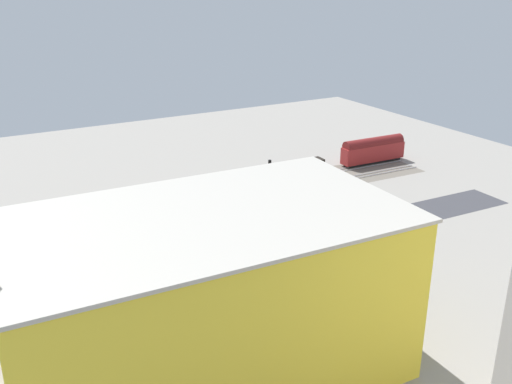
{
  "coord_description": "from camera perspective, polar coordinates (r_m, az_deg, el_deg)",
  "views": [
    {
      "loc": [
        38.67,
        78.66,
        42.81
      ],
      "look_at": [
        -4.2,
        2.37,
        9.69
      ],
      "focal_mm": 40.42,
      "sensor_mm": 36.0,
      "label": 1
    }
  ],
  "objects": [
    {
      "name": "street_asphalt",
      "position": [
        94.38,
        -1.76,
        -6.26
      ],
      "size": [
        116.17,
        12.84,
        0.01
      ],
      "primitive_type": "cube",
      "rotation": [
        0.0,
        0.0,
        -0.03
      ],
      "color": "#38383D",
      "rests_on": "ground"
    },
    {
      "name": "track_rails",
      "position": [
        115.11,
        -7.55,
        -1.2
      ],
      "size": [
        115.87,
        10.81,
        0.12
      ],
      "color": "#9E9EA8",
      "rests_on": "ground"
    },
    {
      "name": "rail_bed",
      "position": [
        115.17,
        -7.55,
        -1.28
      ],
      "size": [
        116.31,
        17.24,
        0.01
      ],
      "primitive_type": "cube",
      "rotation": [
        0.0,
        0.0,
        -0.03
      ],
      "color": "#665E54",
      "rests_on": "ground"
    },
    {
      "name": "locomotive",
      "position": [
        129.51,
        4.0,
        2.22
      ],
      "size": [
        16.42,
        3.26,
        5.06
      ],
      "color": "black",
      "rests_on": "ground"
    },
    {
      "name": "box_truck_1",
      "position": [
        81.41,
        -11.43,
        -10.0
      ],
      "size": [
        9.16,
        2.96,
        3.68
      ],
      "color": "black",
      "rests_on": "ground"
    },
    {
      "name": "street_tree_2",
      "position": [
        79.83,
        -21.38,
        -8.64
      ],
      "size": [
        6.07,
        6.07,
        8.63
      ],
      "color": "brown",
      "rests_on": "ground"
    },
    {
      "name": "box_truck_0",
      "position": [
        78.87,
        -17.61,
        -11.79
      ],
      "size": [
        10.18,
        3.69,
        3.43
      ],
      "color": "black",
      "rests_on": "ground"
    },
    {
      "name": "parked_car_1",
      "position": [
        100.51,
        1.73,
        -4.01
      ],
      "size": [
        4.51,
        2.2,
        1.69
      ],
      "color": "black",
      "rests_on": "ground"
    },
    {
      "name": "parked_car_0",
      "position": [
        103.93,
        4.53,
        -3.2
      ],
      "size": [
        4.73,
        1.97,
        1.75
      ],
      "color": "black",
      "rests_on": "ground"
    },
    {
      "name": "ground_plane",
      "position": [
        97.55,
        -2.85,
        -5.33
      ],
      "size": [
        185.49,
        185.49,
        0.0
      ],
      "primitive_type": "plane",
      "color": "gray",
      "rests_on": "ground"
    },
    {
      "name": "box_truck_2",
      "position": [
        85.99,
        -0.75,
        -7.87
      ],
      "size": [
        9.47,
        2.95,
        3.33
      ],
      "color": "black",
      "rests_on": "ground"
    },
    {
      "name": "parked_car_3",
      "position": [
        94.82,
        -5.32,
        -5.7
      ],
      "size": [
        4.47,
        1.84,
        1.69
      ],
      "color": "black",
      "rests_on": "ground"
    },
    {
      "name": "street_tree_0",
      "position": [
        87.09,
        -1.15,
        -4.7
      ],
      "size": [
        5.04,
        5.04,
        7.97
      ],
      "color": "brown",
      "rests_on": "ground"
    },
    {
      "name": "platform_canopy_near",
      "position": [
        101.79,
        -13.42,
        -2.26
      ],
      "size": [
        48.67,
        7.07,
        4.26
      ],
      "color": "#C63D2D",
      "rests_on": "ground"
    },
    {
      "name": "street_tree_1",
      "position": [
        80.71,
        -13.54,
        -8.22
      ],
      "size": [
        5.01,
        5.01,
        7.05
      ],
      "color": "brown",
      "rests_on": "ground"
    },
    {
      "name": "construction_building",
      "position": [
        64.08,
        -4.92,
        -10.57
      ],
      "size": [
        42.45,
        25.0,
        19.22
      ],
      "primitive_type": "cube",
      "rotation": [
        0.0,
        0.0,
        -0.03
      ],
      "color": "yellow",
      "rests_on": "ground"
    },
    {
      "name": "passenger_coach",
      "position": [
        141.87,
        11.51,
        4.14
      ],
      "size": [
        17.0,
        3.57,
        6.31
      ],
      "color": "black",
      "rests_on": "ground"
    },
    {
      "name": "traffic_light",
      "position": [
        86.93,
        -3.35,
        -5.37
      ],
      "size": [
        0.5,
        0.36,
        7.04
      ],
      "color": "#333333",
      "rests_on": "ground"
    },
    {
      "name": "construction_roof_slab",
      "position": [
        59.59,
        -5.21,
        -2.48
      ],
      "size": [
        43.07,
        25.62,
        0.4
      ],
      "primitive_type": "cube",
      "rotation": [
        0.0,
        0.0,
        -0.03
      ],
      "color": "#ADA89E",
      "rests_on": "construction_building"
    },
    {
      "name": "parked_car_2",
      "position": [
        97.52,
        -1.49,
        -4.82
      ],
      "size": [
        4.61,
        2.03,
        1.75
      ],
      "color": "black",
      "rests_on": "ground"
    }
  ]
}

